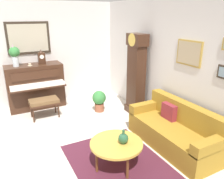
# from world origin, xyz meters

# --- Properties ---
(ground_plane) EXTENTS (6.40, 6.00, 0.10)m
(ground_plane) POSITION_xyz_m (0.00, 0.00, -0.05)
(ground_plane) COLOR beige
(wall_left) EXTENTS (0.13, 4.90, 2.80)m
(wall_left) POSITION_xyz_m (-2.60, -0.00, 1.41)
(wall_left) COLOR silver
(wall_left) RESTS_ON ground_plane
(wall_back) EXTENTS (5.30, 0.13, 2.80)m
(wall_back) POSITION_xyz_m (0.02, 2.40, 1.40)
(wall_back) COLOR silver
(wall_back) RESTS_ON ground_plane
(area_rug) EXTENTS (2.10, 1.50, 0.01)m
(area_rug) POSITION_xyz_m (1.07, 0.67, 0.00)
(area_rug) COLOR #4C1E2D
(area_rug) RESTS_ON ground_plane
(piano) EXTENTS (0.87, 1.44, 1.19)m
(piano) POSITION_xyz_m (-2.23, -0.09, 0.60)
(piano) COLOR #3D2316
(piano) RESTS_ON ground_plane
(piano_bench) EXTENTS (0.42, 0.70, 0.48)m
(piano_bench) POSITION_xyz_m (-1.45, -0.05, 0.41)
(piano_bench) COLOR #3D2316
(piano_bench) RESTS_ON ground_plane
(grandfather_clock) EXTENTS (0.52, 0.34, 2.03)m
(grandfather_clock) POSITION_xyz_m (-0.65, 2.10, 0.96)
(grandfather_clock) COLOR #3D2316
(grandfather_clock) RESTS_ON ground_plane
(couch) EXTENTS (1.90, 0.80, 0.84)m
(couch) POSITION_xyz_m (1.00, 1.92, 0.31)
(couch) COLOR olive
(couch) RESTS_ON ground_plane
(coffee_table) EXTENTS (0.88, 0.88, 0.44)m
(coffee_table) POSITION_xyz_m (1.01, 0.62, 0.41)
(coffee_table) COLOR gold
(coffee_table) RESTS_ON ground_plane
(mantel_clock) EXTENTS (0.13, 0.18, 0.38)m
(mantel_clock) POSITION_xyz_m (-2.23, 0.14, 1.36)
(mantel_clock) COLOR #3D2316
(mantel_clock) RESTS_ON piano
(flower_vase) EXTENTS (0.26, 0.26, 0.58)m
(flower_vase) POSITION_xyz_m (-2.23, -0.50, 1.50)
(flower_vase) COLOR silver
(flower_vase) RESTS_ON piano
(teacup) EXTENTS (0.12, 0.12, 0.06)m
(teacup) POSITION_xyz_m (-2.16, -0.18, 1.21)
(teacup) COLOR beige
(teacup) RESTS_ON piano
(green_jug) EXTENTS (0.17, 0.17, 0.24)m
(green_jug) POSITION_xyz_m (1.08, 0.71, 0.53)
(green_jug) COLOR #234C33
(green_jug) RESTS_ON coffee_table
(potted_plant) EXTENTS (0.36, 0.36, 0.56)m
(potted_plant) POSITION_xyz_m (-1.16, 1.30, 0.32)
(potted_plant) COLOR #935138
(potted_plant) RESTS_ON ground_plane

